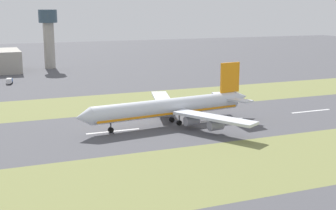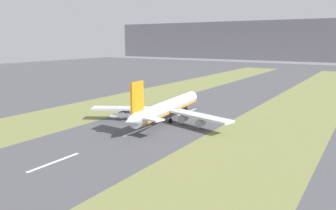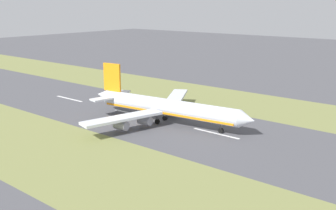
% 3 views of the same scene
% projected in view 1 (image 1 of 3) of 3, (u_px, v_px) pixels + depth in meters
% --- Properties ---
extents(ground_plane, '(800.00, 800.00, 0.00)m').
position_uv_depth(ground_plane, '(178.00, 125.00, 162.23)').
color(ground_plane, '#4C4C51').
extents(grass_median_west, '(40.00, 600.00, 0.01)m').
position_uv_depth(grass_median_west, '(247.00, 164.00, 121.45)').
color(grass_median_west, olive).
rests_on(grass_median_west, ground).
extents(grass_median_east, '(40.00, 600.00, 0.01)m').
position_uv_depth(grass_median_east, '(137.00, 101.00, 203.00)').
color(grass_median_east, olive).
rests_on(grass_median_east, ground).
extents(centreline_dash_near, '(1.20, 18.00, 0.01)m').
position_uv_depth(centreline_dash_near, '(311.00, 111.00, 183.17)').
color(centreline_dash_near, silver).
rests_on(centreline_dash_near, ground).
extents(centreline_dash_mid, '(1.20, 18.00, 0.01)m').
position_uv_depth(centreline_dash_mid, '(221.00, 120.00, 168.41)').
color(centreline_dash_mid, silver).
rests_on(centreline_dash_mid, ground).
extents(centreline_dash_far, '(1.20, 18.00, 0.01)m').
position_uv_depth(centreline_dash_far, '(113.00, 131.00, 153.65)').
color(centreline_dash_far, silver).
rests_on(centreline_dash_far, ground).
extents(airplane_main_jet, '(63.68, 67.18, 20.20)m').
position_uv_depth(airplane_main_jet, '(173.00, 107.00, 161.82)').
color(airplane_main_jet, silver).
rests_on(airplane_main_jet, ground).
extents(control_tower, '(12.00, 12.00, 38.28)m').
position_uv_depth(control_tower, '(49.00, 32.00, 306.17)').
color(control_tower, '#A39E93').
rests_on(control_tower, ground).
extents(service_truck, '(6.36, 3.78, 3.10)m').
position_uv_depth(service_truck, '(9.00, 81.00, 247.05)').
color(service_truck, '#1E51B2').
rests_on(service_truck, ground).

